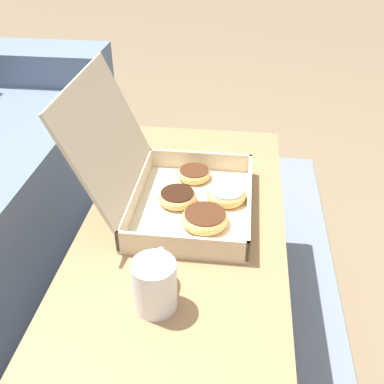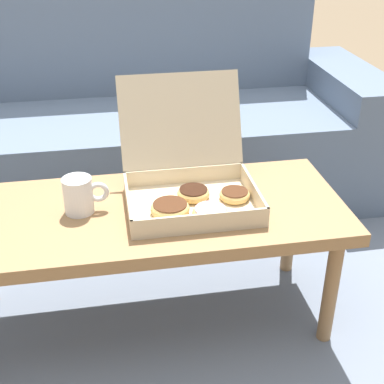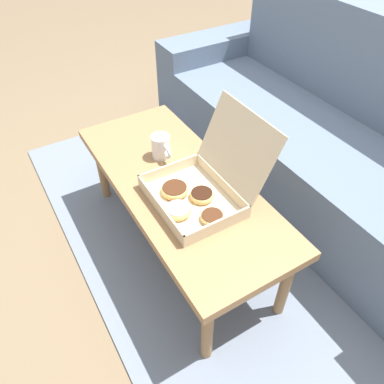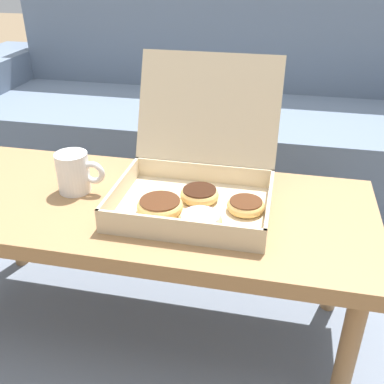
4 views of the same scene
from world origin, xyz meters
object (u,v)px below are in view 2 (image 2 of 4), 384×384
(couch, at_px, (127,130))
(coffee_table, at_px, (146,222))
(pastry_box, at_px, (192,184))
(coffee_mug, at_px, (80,195))

(couch, xyz_separation_m, coffee_table, (0.00, -0.88, 0.07))
(couch, relative_size, pastry_box, 5.47)
(coffee_table, distance_m, pastry_box, 0.18)
(coffee_table, height_order, pastry_box, pastry_box)
(pastry_box, xyz_separation_m, coffee_mug, (-0.32, -0.00, -0.01))
(couch, height_order, coffee_table, couch)
(couch, distance_m, coffee_table, 0.88)
(couch, xyz_separation_m, coffee_mug, (-0.18, -0.86, 0.17))
(couch, relative_size, coffee_table, 1.90)
(coffee_table, relative_size, coffee_mug, 9.01)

